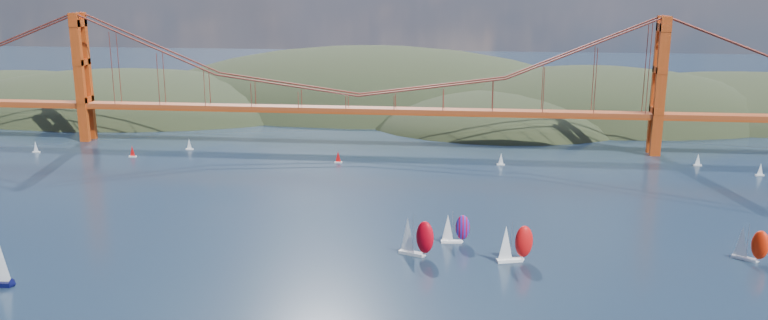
{
  "coord_description": "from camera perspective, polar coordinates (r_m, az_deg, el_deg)",
  "views": [
    {
      "loc": [
        44.67,
        -124.47,
        69.96
      ],
      "look_at": [
        20.61,
        90.0,
        16.79
      ],
      "focal_mm": 35.0,
      "sensor_mm": 36.0,
      "label": 1
    }
  ],
  "objects": [
    {
      "name": "distant_boat_5",
      "position": [
        300.86,
        26.75,
        -0.64
      ],
      "size": [
        3.0,
        2.0,
        4.7
      ],
      "color": "silver",
      "rests_on": "ground"
    },
    {
      "name": "distant_boat_4",
      "position": [
        306.97,
        22.81,
        0.03
      ],
      "size": [
        3.0,
        2.0,
        4.7
      ],
      "color": "silver",
      "rests_on": "ground"
    },
    {
      "name": "racer_2",
      "position": [
        210.5,
        26.13,
        -5.73
      ],
      "size": [
        8.35,
        7.03,
        9.63
      ],
      "rotation": [
        0.0,
        0.0,
        -0.6
      ],
      "color": "white",
      "rests_on": "ground"
    },
    {
      "name": "headlands",
      "position": [
        411.11,
        6.31,
        2.19
      ],
      "size": [
        725.0,
        225.0,
        96.0
      ],
      "color": "black",
      "rests_on": "ground"
    },
    {
      "name": "racer_1",
      "position": [
        191.24,
        9.91,
        -6.23
      ],
      "size": [
        9.47,
        5.69,
        10.61
      ],
      "rotation": [
        0.0,
        0.0,
        0.29
      ],
      "color": "white",
      "rests_on": "ground"
    },
    {
      "name": "distant_boat_9",
      "position": [
        287.83,
        -3.52,
        0.24
      ],
      "size": [
        3.0,
        2.0,
        4.7
      ],
      "color": "silver",
      "rests_on": "ground"
    },
    {
      "name": "distant_boat_3",
      "position": [
        319.38,
        -14.62,
        1.18
      ],
      "size": [
        3.0,
        2.0,
        4.7
      ],
      "color": "silver",
      "rests_on": "ground"
    },
    {
      "name": "distant_boat_8",
      "position": [
        287.21,
        8.9,
        0.07
      ],
      "size": [
        3.0,
        2.0,
        4.7
      ],
      "color": "silver",
      "rests_on": "ground"
    },
    {
      "name": "distant_boat_2",
      "position": [
        313.03,
        -18.63,
        0.64
      ],
      "size": [
        3.0,
        2.0,
        4.7
      ],
      "color": "silver",
      "rests_on": "ground"
    },
    {
      "name": "racer_rwb",
      "position": [
        202.51,
        5.42,
        -5.18
      ],
      "size": [
        7.82,
        3.45,
        8.87
      ],
      "rotation": [
        0.0,
        0.0,
        0.1
      ],
      "color": "white",
      "rests_on": "ground"
    },
    {
      "name": "bridge",
      "position": [
        310.29,
        -2.27,
        6.85
      ],
      "size": [
        552.0,
        12.0,
        55.0
      ],
      "color": "#9A3C17",
      "rests_on": "ground"
    },
    {
      "name": "distant_boat_1",
      "position": [
        335.75,
        -25.01,
        0.92
      ],
      "size": [
        3.0,
        2.0,
        4.7
      ],
      "color": "silver",
      "rests_on": "ground"
    },
    {
      "name": "racer_0",
      "position": [
        192.56,
        2.43,
        -5.83
      ],
      "size": [
        9.78,
        6.55,
        10.94
      ],
      "rotation": [
        0.0,
        0.0,
        -0.38
      ],
      "color": "silver",
      "rests_on": "ground"
    }
  ]
}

